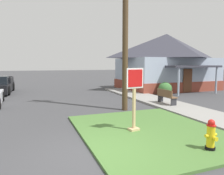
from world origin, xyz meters
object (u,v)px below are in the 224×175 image
at_px(utility_pole, 125,16).
at_px(street_bench, 166,96).
at_px(stop_sign, 134,101).
at_px(manhole_cover, 92,129).
at_px(fire_hydrant, 211,135).

bearing_deg(utility_pole, street_bench, 4.58).
xyz_separation_m(stop_sign, street_bench, (3.98, 3.71, -0.58)).
height_order(manhole_cover, utility_pole, utility_pole).
bearing_deg(fire_hydrant, stop_sign, 118.23).
bearing_deg(fire_hydrant, utility_pole, 90.11).
bearing_deg(stop_sign, utility_pole, 70.81).
bearing_deg(manhole_cover, fire_hydrant, -51.47).
distance_m(fire_hydrant, utility_pole, 7.25).
relative_size(stop_sign, manhole_cover, 3.20).
bearing_deg(stop_sign, fire_hydrant, -61.77).
xyz_separation_m(manhole_cover, street_bench, (5.28, 2.81, 0.58)).
height_order(street_bench, utility_pole, utility_pole).
relative_size(fire_hydrant, utility_pole, 0.09).
bearing_deg(utility_pole, fire_hydrant, -89.89).
relative_size(stop_sign, street_bench, 1.54).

